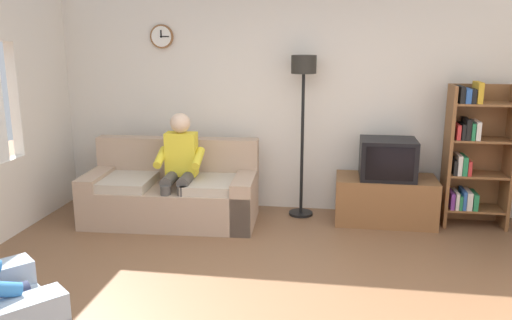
{
  "coord_description": "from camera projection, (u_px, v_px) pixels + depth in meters",
  "views": [
    {
      "loc": [
        0.5,
        -3.49,
        2.05
      ],
      "look_at": [
        -0.2,
        1.08,
        0.95
      ],
      "focal_mm": 36.45,
      "sensor_mm": 36.0,
      "label": 1
    }
  ],
  "objects": [
    {
      "name": "person_on_couch",
      "position": [
        179.0,
        163.0,
        5.67
      ],
      "size": [
        0.53,
        0.55,
        1.24
      ],
      "color": "yellow",
      "rests_on": "ground_plane"
    },
    {
      "name": "couch",
      "position": [
        172.0,
        194.0,
        5.89
      ],
      "size": [
        1.94,
        0.97,
        0.9
      ],
      "color": "tan",
      "rests_on": "ground_plane"
    },
    {
      "name": "ground_plane",
      "position": [
        260.0,
        316.0,
        3.9
      ],
      "size": [
        12.0,
        12.0,
        0.0
      ],
      "primitive_type": "plane",
      "color": "brown"
    },
    {
      "name": "floor_lamp",
      "position": [
        303.0,
        91.0,
        5.8
      ],
      "size": [
        0.28,
        0.28,
        1.85
      ],
      "color": "black",
      "rests_on": "ground_plane"
    },
    {
      "name": "tv_stand",
      "position": [
        385.0,
        200.0,
        5.84
      ],
      "size": [
        1.1,
        0.56,
        0.52
      ],
      "color": "brown",
      "rests_on": "ground_plane"
    },
    {
      "name": "bookshelf",
      "position": [
        473.0,
        154.0,
        5.65
      ],
      "size": [
        0.68,
        0.36,
        1.59
      ],
      "color": "brown",
      "rests_on": "ground_plane"
    },
    {
      "name": "tv",
      "position": [
        388.0,
        159.0,
        5.71
      ],
      "size": [
        0.6,
        0.49,
        0.44
      ],
      "color": "black",
      "rests_on": "tv_stand"
    },
    {
      "name": "back_wall_assembly",
      "position": [
        292.0,
        97.0,
        6.15
      ],
      "size": [
        6.2,
        0.17,
        2.7
      ],
      "color": "silver",
      "rests_on": "ground_plane"
    }
  ]
}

